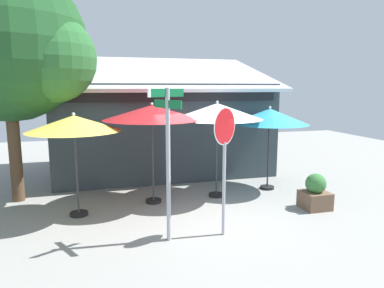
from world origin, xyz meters
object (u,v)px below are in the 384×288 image
Objects in this scene: patio_umbrella_mustard_left at (74,124)px; patio_umbrella_crimson_center at (152,113)px; patio_umbrella_teal_far_right at (270,117)px; shade_tree at (12,45)px; stop_sign at (224,147)px; sidewalk_planter at (315,193)px; street_sign_post at (168,150)px; patio_umbrella_ivory_right at (217,112)px.

patio_umbrella_crimson_center reaches higher than patio_umbrella_mustard_left.
patio_umbrella_teal_far_right is 0.40× the size of shade_tree.
patio_umbrella_teal_far_right is at bearing 48.34° from stop_sign.
patio_umbrella_teal_far_right is 2.76× the size of sidewalk_planter.
street_sign_post reaches higher than patio_umbrella_crimson_center.
patio_umbrella_crimson_center is 4.07m from shade_tree.
street_sign_post is 5.49m from shade_tree.
stop_sign is at bearing -65.92° from patio_umbrella_crimson_center.
sidewalk_planter is (0.36, -1.97, -1.86)m from patio_umbrella_teal_far_right.
sidewalk_planter is (2.92, 0.91, -1.53)m from stop_sign.
street_sign_post is at bearing -127.38° from patio_umbrella_ivory_right.
stop_sign is at bearing -1.40° from street_sign_post.
sidewalk_planter is (4.04, -1.62, -2.08)m from patio_umbrella_crimson_center.
shade_tree reaches higher than street_sign_post.
patio_umbrella_ivory_right is at bearing 8.03° from patio_umbrella_mustard_left.
street_sign_post is 1.23× the size of patio_umbrella_mustard_left.
patio_umbrella_mustard_left is (-1.89, 2.00, 0.38)m from street_sign_post.
stop_sign is 2.74m from patio_umbrella_ivory_right.
patio_umbrella_crimson_center is 3.71m from patio_umbrella_teal_far_right.
patio_umbrella_mustard_left is at bearing -171.97° from patio_umbrella_ivory_right.
street_sign_post is 4.73m from patio_umbrella_teal_far_right.
patio_umbrella_ivory_right is 3.44m from sidewalk_planter.
patio_umbrella_crimson_center is 1.87m from patio_umbrella_ivory_right.
patio_umbrella_teal_far_right is (5.65, 0.84, -0.02)m from patio_umbrella_mustard_left.
patio_umbrella_mustard_left is 0.99× the size of patio_umbrella_teal_far_right.
patio_umbrella_teal_far_right is at bearing 5.42° from patio_umbrella_crimson_center.
patio_umbrella_mustard_left is at bearing -171.56° from patio_umbrella_teal_far_right.
patio_umbrella_ivory_right is at bearing 1.59° from patio_umbrella_crimson_center.
patio_umbrella_mustard_left is 5.71m from patio_umbrella_teal_far_right.
street_sign_post is 2.56m from patio_umbrella_crimson_center.
sidewalk_planter is at bearing 17.25° from stop_sign.
stop_sign is at bearing -38.05° from shade_tree.
patio_umbrella_crimson_center reaches higher than sidewalk_planter.
patio_umbrella_crimson_center is at bearing -174.58° from patio_umbrella_teal_far_right.
patio_umbrella_ivory_right is 5.75m from shade_tree.
patio_umbrella_ivory_right is at bearing 52.62° from street_sign_post.
sidewalk_planter is at bearing -10.64° from patio_umbrella_mustard_left.
patio_umbrella_teal_far_right is at bearing 9.32° from patio_umbrella_ivory_right.
patio_umbrella_crimson_center is 4.83m from sidewalk_planter.
patio_umbrella_mustard_left is 0.92× the size of patio_umbrella_ivory_right.
sidewalk_planter is at bearing -21.81° from patio_umbrella_crimson_center.
patio_umbrella_mustard_left is at bearing 133.34° from street_sign_post.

